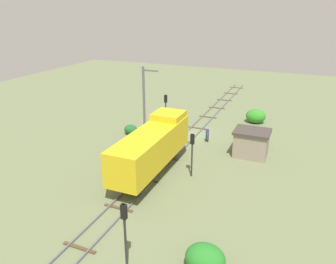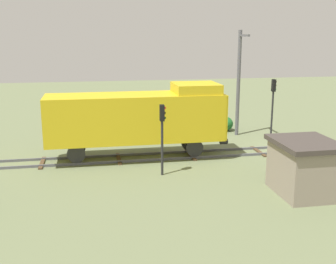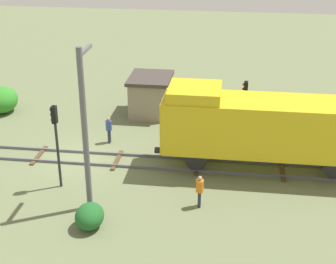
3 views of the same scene
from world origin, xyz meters
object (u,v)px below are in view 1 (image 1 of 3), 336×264
Objects in this scene: locomotive at (152,145)px; catenary_mast at (144,100)px; traffic_signal_far at (125,225)px; relay_hut at (251,143)px; worker_near_track at (207,134)px; traffic_signal_near at (166,106)px; worker_by_signal at (128,144)px; traffic_signal_mid at (192,147)px.

locomotive is 9.78m from catenary_mast.
catenary_mast is (8.54, -19.34, 1.27)m from traffic_signal_far.
worker_near_track is at bearing -19.05° from relay_hut.
locomotive is at bearing 120.74° from catenary_mast.
locomotive is 6.82× the size of worker_near_track.
worker_near_track is (-5.60, 1.28, -2.14)m from traffic_signal_near.
traffic_signal_far reaches higher than relay_hut.
traffic_signal_far is at bearing 78.03° from relay_hut.
catenary_mast reaches higher than locomotive.
worker_by_signal is at bearing -35.44° from locomotive.
traffic_signal_near is 1.30× the size of relay_hut.
catenary_mast is 12.81m from relay_hut.
traffic_signal_near is at bearing -72.89° from locomotive.
catenary_mast is at bearing -4.34° from relay_hut.
relay_hut reaches higher than worker_near_track.
worker_near_track is 0.21× the size of catenary_mast.
locomotive reaches higher than traffic_signal_far.
worker_by_signal is (6.60, 6.13, 0.00)m from worker_near_track.
traffic_signal_mid is 0.50× the size of catenary_mast.
locomotive is 10.60m from relay_hut.
worker_near_track is at bearing 167.16° from traffic_signal_near.
worker_near_track is at bearing -86.59° from traffic_signal_far.
worker_near_track is at bearing 171.36° from worker_by_signal.
traffic_signal_far reaches higher than traffic_signal_mid.
traffic_signal_near is at bearing -15.85° from relay_hut.
traffic_signal_near is 11.26m from relay_hut.
relay_hut is (-7.50, -7.36, -1.38)m from locomotive.
traffic_signal_far is 2.56× the size of worker_near_track.
locomotive reaches higher than worker_near_track.
traffic_signal_mid is 11.24m from catenary_mast.
locomotive is 9.60m from worker_near_track.
worker_by_signal is at bearing -60.93° from traffic_signal_far.
traffic_signal_far is at bearing 67.54° from worker_by_signal.
worker_by_signal is (1.00, 7.41, -2.14)m from traffic_signal_near.
traffic_signal_far is at bearing 108.06° from locomotive.
catenary_mast reaches higher than worker_near_track.
catenary_mast is at bearing -66.18° from traffic_signal_far.
relay_hut is (-10.70, 3.04, -1.75)m from traffic_signal_near.
catenary_mast is at bearing 50.28° from traffic_signal_near.
locomotive reaches higher than traffic_signal_mid.
worker_by_signal is 0.49× the size of relay_hut.
worker_by_signal is (7.60, -2.08, -1.82)m from traffic_signal_mid.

